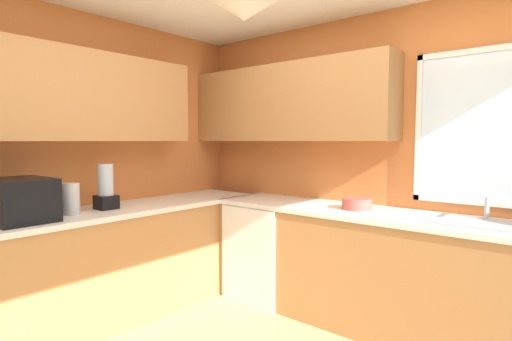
% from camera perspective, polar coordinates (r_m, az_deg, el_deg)
% --- Properties ---
extents(room_shell, '(4.03, 3.67, 2.57)m').
position_cam_1_polar(room_shell, '(2.94, -5.98, 11.19)').
color(room_shell, '#D17238').
rests_on(room_shell, ground_plane).
extents(counter_run_left, '(0.65, 3.28, 0.91)m').
position_cam_1_polar(counter_run_left, '(3.43, -23.19, -12.97)').
color(counter_run_left, '#AD7542').
rests_on(counter_run_left, ground_plane).
extents(counter_run_back, '(3.12, 0.65, 0.91)m').
position_cam_1_polar(counter_run_back, '(3.28, 19.15, -13.69)').
color(counter_run_back, '#AD7542').
rests_on(counter_run_back, ground_plane).
extents(dishwasher, '(0.60, 0.60, 0.86)m').
position_cam_1_polar(dishwasher, '(3.83, 1.66, -11.21)').
color(dishwasher, white).
rests_on(dishwasher, ground_plane).
extents(microwave, '(0.48, 0.36, 0.29)m').
position_cam_1_polar(microwave, '(3.14, -30.61, -3.62)').
color(microwave, black).
rests_on(microwave, counter_run_left).
extents(kettle, '(0.12, 0.12, 0.23)m').
position_cam_1_polar(kettle, '(3.26, -24.80, -3.68)').
color(kettle, '#B7B7BC').
rests_on(kettle, counter_run_left).
extents(sink_assembly, '(0.58, 0.40, 0.19)m').
position_cam_1_polar(sink_assembly, '(3.03, 29.41, -6.42)').
color(sink_assembly, '#9EA0A5').
rests_on(sink_assembly, counter_run_back).
extents(bowl, '(0.23, 0.23, 0.09)m').
position_cam_1_polar(bowl, '(3.29, 14.15, -4.60)').
color(bowl, '#B74C42').
rests_on(bowl, counter_run_back).
extents(blender_appliance, '(0.15, 0.15, 0.36)m').
position_cam_1_polar(blender_appliance, '(3.40, -20.56, -2.46)').
color(blender_appliance, black).
rests_on(blender_appliance, counter_run_left).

